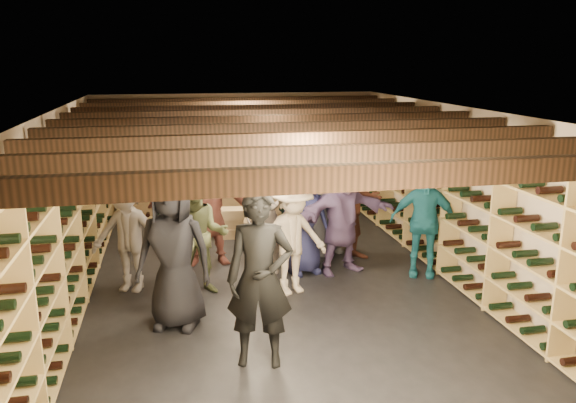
% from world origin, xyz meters
% --- Properties ---
extents(ground, '(8.00, 8.00, 0.00)m').
position_xyz_m(ground, '(0.00, 0.00, 0.00)').
color(ground, black).
rests_on(ground, ground).
extents(walls, '(5.52, 8.02, 2.40)m').
position_xyz_m(walls, '(0.00, 0.00, 1.20)').
color(walls, beige).
rests_on(walls, ground).
extents(ceiling, '(5.50, 8.00, 0.01)m').
position_xyz_m(ceiling, '(0.00, 0.00, 2.40)').
color(ceiling, beige).
rests_on(ceiling, walls).
extents(ceiling_joists, '(5.40, 7.12, 0.18)m').
position_xyz_m(ceiling_joists, '(0.00, 0.00, 2.26)').
color(ceiling_joists, black).
rests_on(ceiling_joists, ground).
extents(wine_rack_left, '(0.32, 7.50, 2.15)m').
position_xyz_m(wine_rack_left, '(-2.57, 0.00, 1.08)').
color(wine_rack_left, tan).
rests_on(wine_rack_left, ground).
extents(wine_rack_right, '(0.32, 7.50, 2.15)m').
position_xyz_m(wine_rack_right, '(2.57, 0.00, 1.08)').
color(wine_rack_right, tan).
rests_on(wine_rack_right, ground).
extents(wine_rack_back, '(4.70, 0.30, 2.15)m').
position_xyz_m(wine_rack_back, '(0.00, 3.83, 1.07)').
color(wine_rack_back, tan).
rests_on(wine_rack_back, ground).
extents(crate_stack_left, '(0.50, 0.34, 0.85)m').
position_xyz_m(crate_stack_left, '(0.67, 2.68, 0.42)').
color(crate_stack_left, tan).
rests_on(crate_stack_left, ground).
extents(crate_stack_right, '(0.53, 0.37, 0.51)m').
position_xyz_m(crate_stack_right, '(-0.34, 2.40, 0.26)').
color(crate_stack_right, tan).
rests_on(crate_stack_right, ground).
extents(crate_loose, '(0.54, 0.39, 0.17)m').
position_xyz_m(crate_loose, '(-0.09, 2.78, 0.09)').
color(crate_loose, tan).
rests_on(crate_loose, ground).
extents(person_0, '(1.02, 0.83, 1.80)m').
position_xyz_m(person_0, '(-1.30, -0.87, 0.90)').
color(person_0, black).
rests_on(person_0, ground).
extents(person_1, '(0.75, 0.58, 1.84)m').
position_xyz_m(person_1, '(-0.47, -1.90, 0.92)').
color(person_1, black).
rests_on(person_1, ground).
extents(person_2, '(0.83, 0.68, 1.58)m').
position_xyz_m(person_2, '(-0.97, 0.02, 0.79)').
color(person_2, '#555D38').
rests_on(person_2, ground).
extents(person_3, '(1.11, 0.82, 1.53)m').
position_xyz_m(person_3, '(0.22, -0.21, 0.76)').
color(person_3, beige).
rests_on(person_3, ground).
extents(person_4, '(1.01, 0.72, 1.60)m').
position_xyz_m(person_4, '(2.18, 0.04, 0.80)').
color(person_4, '#1E6C7F').
rests_on(person_4, ground).
extents(person_5, '(1.72, 0.66, 1.82)m').
position_xyz_m(person_5, '(-0.81, 1.17, 0.91)').
color(person_5, brown).
rests_on(person_5, ground).
extents(person_6, '(0.87, 0.66, 1.59)m').
position_xyz_m(person_6, '(0.54, 0.48, 0.80)').
color(person_6, '#1B1D43').
rests_on(person_6, ground).
extents(person_7, '(0.74, 0.62, 1.72)m').
position_xyz_m(person_7, '(0.01, 0.62, 0.86)').
color(person_7, gray).
rests_on(person_7, ground).
extents(person_8, '(0.91, 0.73, 1.82)m').
position_xyz_m(person_8, '(1.40, 0.84, 0.91)').
color(person_8, '#492318').
rests_on(person_8, ground).
extents(person_9, '(1.17, 0.94, 1.59)m').
position_xyz_m(person_9, '(-1.90, 0.30, 0.79)').
color(person_9, '#9F9792').
rests_on(person_9, ground).
extents(person_10, '(1.07, 0.48, 1.81)m').
position_xyz_m(person_10, '(0.54, 1.30, 0.90)').
color(person_10, '#224B3B').
rests_on(person_10, ground).
extents(person_11, '(1.68, 0.95, 1.72)m').
position_xyz_m(person_11, '(1.08, 0.40, 0.86)').
color(person_11, '#664E80').
rests_on(person_11, ground).
extents(person_12, '(1.00, 0.78, 1.81)m').
position_xyz_m(person_12, '(1.10, 1.30, 0.91)').
color(person_12, '#38373D').
rests_on(person_12, ground).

